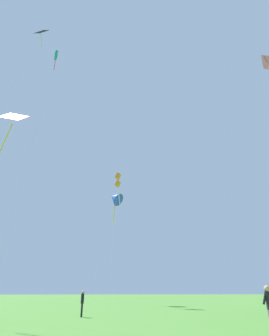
{
  "coord_description": "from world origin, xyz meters",
  "views": [
    {
      "loc": [
        -2.06,
        -3.01,
        1.4
      ],
      "look_at": [
        1.78,
        22.38,
        12.98
      ],
      "focal_mm": 29.51,
      "sensor_mm": 36.0,
      "label": 1
    }
  ],
  "objects_px": {
    "kite_orange_box": "(118,181)",
    "kite_teal_box": "(55,59)",
    "kite_black_large": "(38,41)",
    "kite_blue_delta": "(115,198)",
    "kite_red_high": "(10,124)",
    "person_in_red_shirt": "(82,301)"
  },
  "relations": [
    {
      "from": "kite_teal_box",
      "to": "person_in_red_shirt",
      "type": "bearing_deg",
      "value": -33.07
    },
    {
      "from": "kite_red_high",
      "to": "kite_teal_box",
      "type": "height_order",
      "value": "kite_teal_box"
    },
    {
      "from": "kite_black_large",
      "to": "kite_blue_delta",
      "type": "distance_m",
      "value": 23.13
    },
    {
      "from": "kite_orange_box",
      "to": "kite_teal_box",
      "type": "height_order",
      "value": "kite_teal_box"
    },
    {
      "from": "kite_red_high",
      "to": "kite_teal_box",
      "type": "bearing_deg",
      "value": 67.04
    },
    {
      "from": "kite_black_large",
      "to": "kite_teal_box",
      "type": "xyz_separation_m",
      "value": [
        2.48,
        -1.26,
        -3.53
      ]
    },
    {
      "from": "kite_blue_delta",
      "to": "kite_orange_box",
      "type": "distance_m",
      "value": 4.99
    },
    {
      "from": "kite_teal_box",
      "to": "kite_black_large",
      "type": "bearing_deg",
      "value": 152.98
    },
    {
      "from": "kite_teal_box",
      "to": "kite_red_high",
      "type": "bearing_deg",
      "value": -112.96
    },
    {
      "from": "kite_black_large",
      "to": "kite_red_high",
      "type": "distance_m",
      "value": 15.2
    },
    {
      "from": "kite_orange_box",
      "to": "person_in_red_shirt",
      "type": "relative_size",
      "value": 10.9
    },
    {
      "from": "kite_blue_delta",
      "to": "kite_red_high",
      "type": "relative_size",
      "value": 1.09
    },
    {
      "from": "kite_black_large",
      "to": "kite_red_high",
      "type": "bearing_deg",
      "value": -80.76
    },
    {
      "from": "kite_orange_box",
      "to": "kite_teal_box",
      "type": "distance_m",
      "value": 17.08
    },
    {
      "from": "kite_blue_delta",
      "to": "kite_orange_box",
      "type": "relative_size",
      "value": 0.96
    },
    {
      "from": "kite_black_large",
      "to": "kite_teal_box",
      "type": "bearing_deg",
      "value": -27.02
    },
    {
      "from": "kite_blue_delta",
      "to": "kite_orange_box",
      "type": "xyz_separation_m",
      "value": [
        -0.03,
        -4.91,
        0.84
      ]
    },
    {
      "from": "kite_red_high",
      "to": "person_in_red_shirt",
      "type": "distance_m",
      "value": 13.47
    },
    {
      "from": "person_in_red_shirt",
      "to": "kite_orange_box",
      "type": "bearing_deg",
      "value": 77.81
    },
    {
      "from": "kite_orange_box",
      "to": "kite_teal_box",
      "type": "relative_size",
      "value": 0.67
    },
    {
      "from": "kite_black_large",
      "to": "kite_orange_box",
      "type": "relative_size",
      "value": 1.79
    },
    {
      "from": "kite_black_large",
      "to": "kite_blue_delta",
      "type": "xyz_separation_m",
      "value": [
        10.46,
        16.28,
        -12.67
      ]
    }
  ]
}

